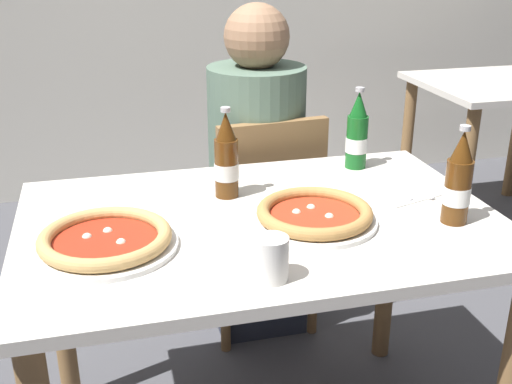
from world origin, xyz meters
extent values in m
cube|color=silver|center=(0.00, 0.00, 0.73)|extent=(1.20, 0.80, 0.03)
cylinder|color=olive|center=(-0.54, 0.34, 0.36)|extent=(0.06, 0.06, 0.72)
cylinder|color=olive|center=(0.54, 0.34, 0.36)|extent=(0.06, 0.06, 0.72)
cube|color=olive|center=(0.16, 0.68, 0.43)|extent=(0.43, 0.43, 0.04)
cube|color=olive|center=(0.17, 0.50, 0.65)|extent=(0.38, 0.07, 0.40)
cylinder|color=olive|center=(0.31, 0.86, 0.21)|extent=(0.04, 0.04, 0.41)
cylinder|color=olive|center=(-0.03, 0.83, 0.21)|extent=(0.04, 0.04, 0.41)
cylinder|color=olive|center=(0.34, 0.53, 0.21)|extent=(0.04, 0.04, 0.41)
cylinder|color=olive|center=(0.00, 0.50, 0.21)|extent=(0.04, 0.04, 0.41)
cube|color=#2D3342|center=(0.16, 0.66, 0.23)|extent=(0.32, 0.28, 0.45)
cylinder|color=slate|center=(0.16, 0.66, 0.73)|extent=(0.34, 0.34, 0.55)
sphere|color=#9E7556|center=(0.16, 0.66, 1.10)|extent=(0.22, 0.22, 0.22)
cube|color=silver|center=(1.57, 1.26, 0.73)|extent=(0.80, 0.70, 0.03)
cylinder|color=olive|center=(1.23, 0.97, 0.36)|extent=(0.06, 0.06, 0.72)
cylinder|color=olive|center=(1.23, 1.55, 0.36)|extent=(0.06, 0.06, 0.72)
cylinder|color=white|center=(0.12, -0.06, 0.76)|extent=(0.31, 0.31, 0.01)
cylinder|color=#BC381E|center=(0.12, -0.06, 0.77)|extent=(0.22, 0.22, 0.01)
torus|color=#B78447|center=(0.12, -0.06, 0.78)|extent=(0.29, 0.29, 0.03)
sphere|color=silver|center=(0.08, -0.03, 0.77)|extent=(0.02, 0.02, 0.02)
sphere|color=silver|center=(0.15, -0.08, 0.77)|extent=(0.02, 0.02, 0.02)
sphere|color=silver|center=(0.13, -0.02, 0.77)|extent=(0.02, 0.02, 0.02)
cylinder|color=white|center=(-0.38, -0.08, 0.76)|extent=(0.33, 0.33, 0.01)
cylinder|color=#AD2D19|center=(-0.38, -0.08, 0.77)|extent=(0.24, 0.24, 0.01)
torus|color=tan|center=(-0.38, -0.08, 0.78)|extent=(0.30, 0.30, 0.03)
sphere|color=silver|center=(-0.42, -0.05, 0.77)|extent=(0.02, 0.02, 0.02)
sphere|color=silver|center=(-0.35, -0.10, 0.77)|extent=(0.02, 0.02, 0.02)
sphere|color=silver|center=(-0.38, -0.03, 0.77)|extent=(0.02, 0.02, 0.02)
cylinder|color=#14591E|center=(0.38, 0.29, 0.83)|extent=(0.06, 0.06, 0.16)
cone|color=#14591E|center=(0.38, 0.29, 0.95)|extent=(0.05, 0.05, 0.07)
cylinder|color=#B7B7BC|center=(0.38, 0.29, 0.99)|extent=(0.03, 0.03, 0.01)
cylinder|color=white|center=(0.38, 0.29, 0.82)|extent=(0.07, 0.07, 0.04)
cylinder|color=#512D0F|center=(-0.05, 0.16, 0.83)|extent=(0.06, 0.06, 0.16)
cone|color=#512D0F|center=(-0.05, 0.16, 0.95)|extent=(0.05, 0.05, 0.07)
cylinder|color=#B7B7BC|center=(-0.05, 0.16, 0.99)|extent=(0.03, 0.03, 0.01)
cylinder|color=white|center=(-0.05, 0.16, 0.82)|extent=(0.07, 0.07, 0.04)
cylinder|color=#512D0F|center=(0.46, -0.14, 0.83)|extent=(0.06, 0.06, 0.16)
cone|color=#512D0F|center=(0.46, -0.14, 0.95)|extent=(0.05, 0.05, 0.07)
cylinder|color=#B7B7BC|center=(0.46, -0.14, 0.99)|extent=(0.03, 0.03, 0.01)
cylinder|color=white|center=(0.46, -0.14, 0.82)|extent=(0.07, 0.07, 0.04)
cube|color=white|center=(0.42, 0.08, 0.75)|extent=(0.22, 0.22, 0.00)
cube|color=silver|center=(0.44, 0.08, 0.76)|extent=(0.10, 0.18, 0.00)
cube|color=silver|center=(0.40, 0.08, 0.76)|extent=(0.05, 0.17, 0.00)
cylinder|color=white|center=(-0.06, -0.30, 0.80)|extent=(0.07, 0.07, 0.09)
camera|label=1|loc=(-0.37, -1.39, 1.40)|focal=44.02mm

